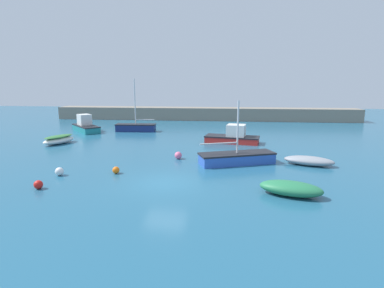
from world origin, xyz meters
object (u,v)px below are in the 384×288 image
rowboat_with_red_cover (59,140)px  rowboat_white_midwater (291,188)px  motorboat_with_cabin (233,136)px  mooring_buoy_orange (116,170)px  rowboat_blue_near (309,161)px  sailboat_tall_mast (136,127)px  mooring_buoy_pink (178,155)px  mooring_buoy_white (59,172)px  sailboat_twin_hulled (237,158)px  cabin_cruiser_white (86,126)px  mooring_buoy_red (38,185)px

rowboat_with_red_cover → rowboat_white_midwater: size_ratio=1.06×
motorboat_with_cabin → mooring_buoy_orange: bearing=66.4°
rowboat_with_red_cover → rowboat_blue_near: bearing=-84.2°
sailboat_tall_mast → mooring_buoy_pink: size_ratio=11.24×
motorboat_with_cabin → sailboat_tall_mast: bearing=-16.4°
mooring_buoy_orange → mooring_buoy_white: 3.59m
sailboat_twin_hulled → motorboat_with_cabin: bearing=69.7°
rowboat_blue_near → mooring_buoy_white: rowboat_blue_near is taller
sailboat_twin_hulled → mooring_buoy_white: (-11.56, -4.30, -0.17)m
rowboat_blue_near → mooring_buoy_pink: rowboat_blue_near is taller
rowboat_white_midwater → cabin_cruiser_white: (-20.97, 19.95, 0.33)m
rowboat_with_red_cover → mooring_buoy_white: (5.83, -10.07, -0.15)m
mooring_buoy_red → mooring_buoy_pink: (6.81, 7.76, 0.04)m
motorboat_with_cabin → mooring_buoy_white: (-11.51, -12.50, -0.38)m
mooring_buoy_red → rowboat_blue_near: bearing=22.8°
sailboat_tall_mast → mooring_buoy_orange: sailboat_tall_mast is taller
rowboat_blue_near → rowboat_white_midwater: (-2.62, -6.44, 0.06)m
mooring_buoy_red → mooring_buoy_pink: mooring_buoy_pink is taller
rowboat_blue_near → mooring_buoy_white: 17.39m
sailboat_twin_hulled → mooring_buoy_pink: bearing=147.8°
motorboat_with_cabin → rowboat_with_red_cover: motorboat_with_cabin is taller
sailboat_tall_mast → rowboat_blue_near: size_ratio=1.73×
rowboat_blue_near → mooring_buoy_orange: size_ratio=8.00×
mooring_buoy_red → mooring_buoy_white: bearing=94.2°
cabin_cruiser_white → mooring_buoy_red: cabin_cruiser_white is taller
rowboat_with_red_cover → cabin_cruiser_white: (-0.95, 7.89, 0.29)m
mooring_buoy_pink → mooring_buoy_white: mooring_buoy_pink is taller
cabin_cruiser_white → mooring_buoy_white: (6.79, -17.96, -0.45)m
rowboat_blue_near → sailboat_twin_hulled: sailboat_twin_hulled is taller
mooring_buoy_pink → motorboat_with_cabin: bearing=58.2°
motorboat_with_cabin → sailboat_twin_hulled: bearing=101.3°
sailboat_twin_hulled → mooring_buoy_white: 12.34m
sailboat_twin_hulled → mooring_buoy_red: bearing=-169.7°
sailboat_tall_mast → sailboat_twin_hulled: sailboat_tall_mast is taller
mooring_buoy_pink → rowboat_blue_near: bearing=-4.5°
sailboat_tall_mast → motorboat_with_cabin: bearing=149.9°
rowboat_with_red_cover → rowboat_blue_near: rowboat_with_red_cover is taller
rowboat_white_midwater → cabin_cruiser_white: size_ratio=0.69×
mooring_buoy_orange → mooring_buoy_red: bearing=-134.4°
mooring_buoy_red → mooring_buoy_orange: (3.30, 3.37, -0.02)m
rowboat_with_red_cover → cabin_cruiser_white: 7.95m
rowboat_white_midwater → mooring_buoy_pink: bearing=151.9°
sailboat_tall_mast → mooring_buoy_orange: (4.02, -17.90, -0.28)m
rowboat_with_red_cover → rowboat_white_midwater: 23.37m
rowboat_white_midwater → mooring_buoy_white: bearing=-171.0°
sailboat_tall_mast → mooring_buoy_orange: size_ratio=13.83×
mooring_buoy_orange → rowboat_blue_near: bearing=15.1°
rowboat_blue_near → sailboat_twin_hulled: 5.25m
motorboat_with_cabin → sailboat_tall_mast: (-12.04, 6.24, -0.13)m
rowboat_with_red_cover → motorboat_with_cabin: bearing=-62.3°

